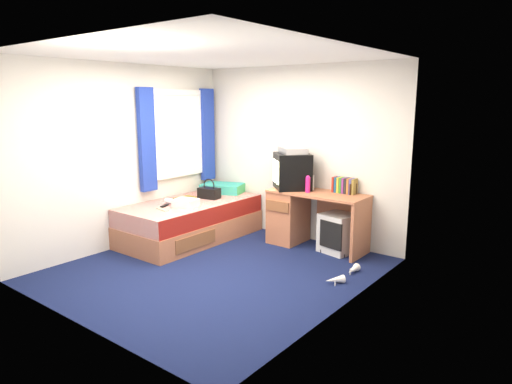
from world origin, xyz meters
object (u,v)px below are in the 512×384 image
Objects in this scene: handbag at (209,193)px; desk at (300,215)px; picture_frame at (353,189)px; aerosol_can at (312,182)px; storage_cube at (338,233)px; remote_control at (165,206)px; towel at (186,203)px; white_heels at (344,275)px; pillow at (223,188)px; magazine at (185,198)px; vcr at (293,150)px; crt_tv at (292,171)px; water_bottle at (171,201)px; bed at (191,220)px; pink_water_bottle at (308,185)px; colour_swatch_fan at (162,209)px.

desk is at bearing 10.96° from handbag.
aerosol_can is at bearing -158.14° from picture_frame.
storage_cube is 3.60× the size of picture_frame.
storage_cube is 2.32m from remote_control.
towel is (-1.29, -1.09, -0.26)m from aerosol_can.
white_heels is at bearing -46.70° from storage_cube.
magazine is (-0.13, -0.66, -0.06)m from pillow.
vcr reaches higher than aerosol_can.
handbag is 2.04× the size of remote_control.
crt_tv reaches higher than water_bottle.
pillow is 3.07× the size of water_bottle.
aerosol_can is 0.62× the size of handbag.
pillow is 1.55m from aerosol_can.
white_heels is (2.33, -0.31, -0.58)m from handbag.
desk is at bearing 44.10° from crt_tv.
crt_tv reaches higher than bed.
desk is 6.58× the size of pink_water_bottle.
bed is at bearing -102.79° from crt_tv.
handbag reaches higher than pillow.
pillow is 1.32m from crt_tv.
pillow is 1.22× the size of storage_cube.
magazine is at bearing 137.43° from towel.
towel is at bearing -138.68° from storage_cube.
vcr reaches higher than bed.
pillow is 1.02m from towel.
picture_frame reaches higher than colour_swatch_fan.
remote_control is (-1.51, -1.27, -0.30)m from aerosol_can.
water_bottle is (-1.56, -1.11, -0.28)m from aerosol_can.
crt_tv is at bearing 50.10° from colour_swatch_fan.
picture_frame reaches higher than magazine.
bed is at bearing -26.14° from magazine.
magazine is (-2.11, -0.67, 0.30)m from storage_cube.
desk reaches higher than bed.
picture_frame is (0.83, 0.14, -0.45)m from vcr.
colour_swatch_fan is (0.01, -0.89, -0.08)m from handbag.
towel is 0.48× the size of white_heels.
aerosol_can is 0.72× the size of magazine.
desk is 8.12× the size of remote_control.
handbag is 2.42m from white_heels.
pillow is 2.07× the size of towel.
aerosol_can reaches higher than pillow.
towel is (0.10, -0.56, -0.03)m from handbag.
white_heels is at bearing 6.77° from vcr.
remote_control is at bearing -139.48° from desk.
crt_tv is at bearing 25.48° from magazine.
white_heels is (2.59, -0.09, -0.51)m from magazine.
pillow is 2.79× the size of colour_swatch_fan.
towel is 0.50m from magazine.
picture_frame is at bearing 8.31° from handbag.
towel is at bearing -173.76° from white_heels.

